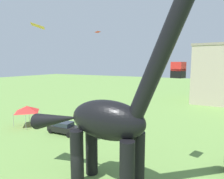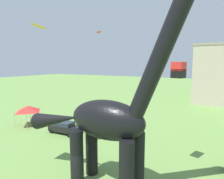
{
  "view_description": "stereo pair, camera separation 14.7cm",
  "coord_description": "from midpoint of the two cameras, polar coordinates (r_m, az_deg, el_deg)",
  "views": [
    {
      "loc": [
        8.05,
        -9.42,
        9.17
      ],
      "look_at": [
        0.41,
        4.33,
        7.1
      ],
      "focal_mm": 31.96,
      "sensor_mm": 36.0,
      "label": 1
    },
    {
      "loc": [
        8.18,
        -9.35,
        9.17
      ],
      "look_at": [
        0.41,
        4.33,
        7.1
      ],
      "focal_mm": 31.96,
      "sensor_mm": 36.0,
      "label": 2
    }
  ],
  "objects": [
    {
      "name": "kite_drifting",
      "position": [
        20.72,
        -20.12,
        16.63
      ],
      "size": [
        1.99,
        1.98,
        0.37
      ],
      "color": "orange"
    },
    {
      "name": "dinosaur_sculpture",
      "position": [
        14.51,
        -1.45,
        -8.61
      ],
      "size": [
        13.61,
        2.88,
        14.23
      ],
      "rotation": [
        0.0,
        0.0,
        -0.3
      ],
      "color": "black",
      "rests_on": "ground_plane"
    },
    {
      "name": "parked_sedan_left",
      "position": [
        27.44,
        -13.22,
        -10.47
      ],
      "size": [
        4.31,
        2.05,
        1.55
      ],
      "rotation": [
        0.0,
        0.0,
        0.07
      ],
      "color": "black",
      "rests_on": "ground_plane"
    },
    {
      "name": "festival_canopy_tent",
      "position": [
        31.89,
        -22.76,
        -5.1
      ],
      "size": [
        3.15,
        3.15,
        3.0
      ],
      "color": "#B2B2B7",
      "rests_on": "ground_plane"
    },
    {
      "name": "person_strolling_adult",
      "position": [
        26.24,
        -0.24,
        -10.52
      ],
      "size": [
        0.65,
        0.29,
        1.74
      ],
      "rotation": [
        0.0,
        0.0,
        4.38
      ],
      "color": "black",
      "rests_on": "ground_plane"
    },
    {
      "name": "kite_apex",
      "position": [
        16.93,
        18.73,
        5.32
      ],
      "size": [
        1.11,
        1.11,
        1.29
      ],
      "color": "red"
    },
    {
      "name": "kite_far_left",
      "position": [
        30.47,
        -3.72,
        16.1
      ],
      "size": [
        0.64,
        0.85,
        0.15
      ],
      "color": "red"
    }
  ]
}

